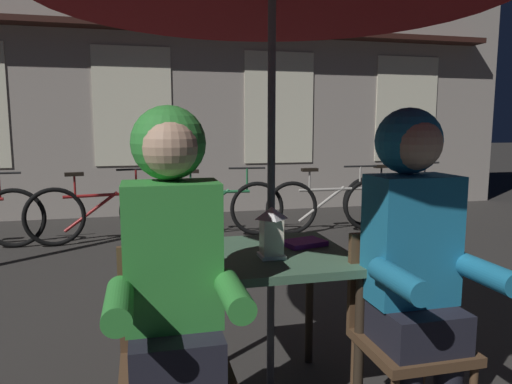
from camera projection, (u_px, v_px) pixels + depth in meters
name	position (u px, v px, depth m)	size (l,w,h in m)	color
cafe_table	(271.00, 273.00, 2.24)	(0.72, 0.72, 0.74)	#42664C
lantern	(271.00, 231.00, 2.12)	(0.11, 0.11, 0.23)	white
chair_left	(174.00, 350.00, 1.79)	(0.40, 0.40, 0.87)	#513823
chair_right	(403.00, 325.00, 2.02)	(0.40, 0.40, 0.87)	#513823
person_left_hooded	(173.00, 262.00, 1.69)	(0.45, 0.56, 1.40)	black
person_right_hooded	(414.00, 246.00, 1.91)	(0.45, 0.56, 1.40)	black
shopfront_building	(205.00, 8.00, 7.19)	(10.00, 0.93, 6.20)	#9E9389
bicycle_second	(102.00, 212.00, 5.44)	(1.66, 0.35, 0.84)	black
bicycle_third	(215.00, 208.00, 5.70)	(1.68, 0.19, 0.84)	black
bicycle_fourth	(330.00, 205.00, 5.92)	(1.68, 0.08, 0.84)	black
bicycle_fifth	(399.00, 199.00, 6.43)	(1.68, 0.14, 0.84)	black
book	(304.00, 243.00, 2.35)	(0.20, 0.14, 0.02)	#661E7A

